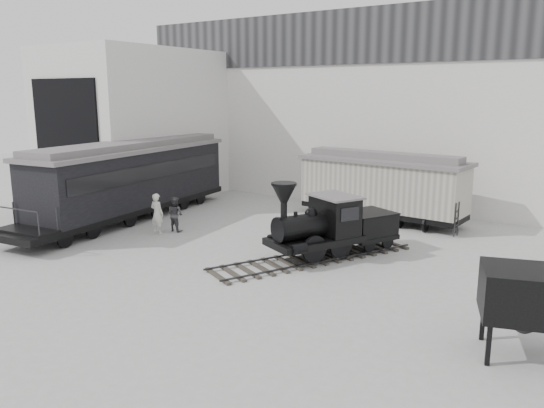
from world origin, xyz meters
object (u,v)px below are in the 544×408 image
Objects in this scene: coal_hopper at (526,300)px; locomotive at (328,229)px; visitor_a at (157,214)px; boxcar at (382,185)px; visitor_b at (175,214)px; passenger_coach at (132,179)px.

locomotive is at bearing 131.82° from coal_hopper.
coal_hopper is at bearing 165.73° from visitor_a.
boxcar is 10.49m from visitor_b.
visitor_b is (3.69, -0.81, -1.23)m from passenger_coach.
coal_hopper is (15.69, -4.50, 0.65)m from visitor_b.
visitor_b is (0.40, 0.78, -0.12)m from visitor_a.
coal_hopper is at bearing -4.63° from locomotive.
boxcar is 5.33× the size of visitor_b.
passenger_coach reaches higher than locomotive.
locomotive is at bearing -173.98° from visitor_a.
visitor_a is (-8.32, -1.06, -0.19)m from locomotive.
passenger_coach reaches higher than visitor_a.
locomotive is 3.51× the size of coal_hopper.
locomotive is at bearing -80.39° from boxcar.
locomotive is 0.62× the size of passenger_coach.
passenger_coach is (-11.08, -6.55, 0.21)m from boxcar.
passenger_coach is at bearing 148.08° from coal_hopper.
visitor_b is at bearing -151.01° from locomotive.
visitor_b is at bearing -129.73° from boxcar.
locomotive is 0.99× the size of boxcar.
coal_hopper is (16.09, -3.72, 0.52)m from visitor_a.
passenger_coach is 7.41× the size of visitor_a.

